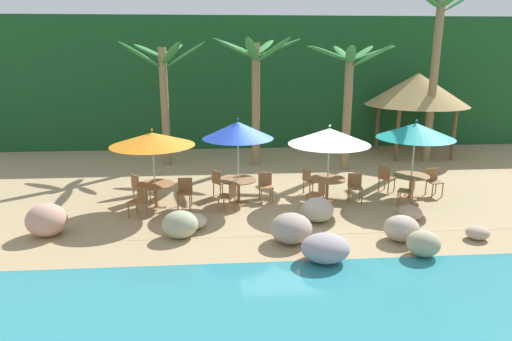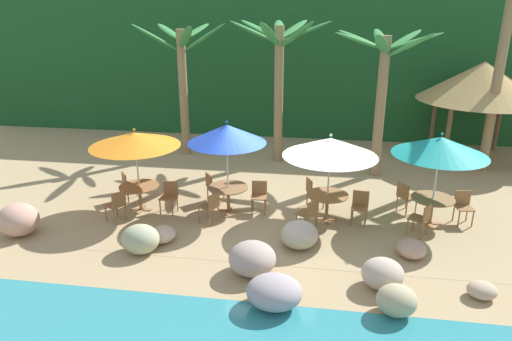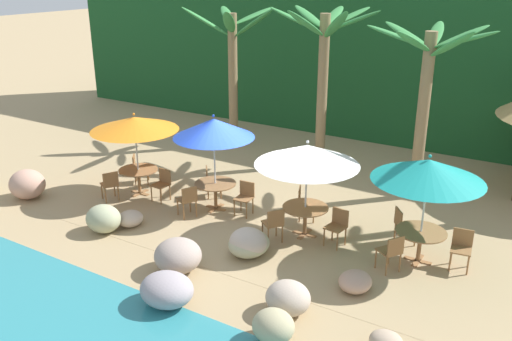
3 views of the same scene
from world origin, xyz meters
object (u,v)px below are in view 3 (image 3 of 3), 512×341
dining_table_blue (215,187)px  chair_blue_left (188,199)px  chair_blue_inland (211,179)px  dining_table_white (305,212)px  chair_white_inland (304,201)px  palm_tree_third (427,77)px  chair_orange_left (110,184)px  umbrella_orange (134,124)px  dining_table_orange (139,174)px  chair_white_left (274,223)px  umbrella_blue (214,128)px  chair_teal_left (392,251)px  dining_table_teal (421,236)px  chair_teal_inland (402,223)px  chair_orange_seaward (163,182)px  palm_tree_nearest (233,54)px  umbrella_teal (428,170)px  chair_orange_inland (138,167)px  palm_tree_second (324,55)px  chair_blue_seaward (245,196)px  chair_white_seaward (337,224)px  chair_teal_seaward (462,246)px  umbrella_white (307,155)px

dining_table_blue → chair_blue_left: (-0.29, -0.80, -0.10)m
chair_blue_inland → dining_table_white: 3.39m
chair_white_inland → palm_tree_third: bearing=56.5°
dining_table_blue → dining_table_white: 2.72m
chair_orange_left → dining_table_blue: 2.98m
umbrella_orange → dining_table_orange: size_ratio=2.20×
chair_blue_left → chair_white_left: bearing=-1.1°
umbrella_blue → dining_table_orange: bearing=-173.3°
chair_blue_inland → chair_teal_left: same height
dining_table_orange → dining_table_white: size_ratio=1.00×
dining_table_teal → chair_teal_inland: 0.86m
umbrella_blue → chair_blue_left: (-0.29, -0.80, -1.73)m
chair_orange_seaward → chair_white_left: (3.87, -0.59, 0.00)m
dining_table_blue → palm_tree_nearest: (-2.68, 4.96, 2.65)m
chair_blue_left → umbrella_teal: umbrella_teal is taller
chair_orange_left → chair_blue_left: bearing=6.4°
chair_orange_inland → dining_table_teal: size_ratio=0.79×
chair_orange_left → umbrella_blue: (2.77, 1.08, 1.73)m
chair_white_inland → palm_tree_second: palm_tree_second is taller
chair_teal_inland → palm_tree_nearest: size_ratio=0.18×
chair_blue_seaward → umbrella_orange: bearing=-172.5°
chair_blue_seaward → chair_white_seaward: size_ratio=1.00×
chair_white_seaward → chair_teal_inland: (1.27, 0.83, 0.00)m
chair_teal_inland → chair_teal_left: size_ratio=1.00×
chair_blue_left → chair_white_inland: bearing=28.9°
chair_teal_left → palm_tree_second: size_ratio=0.17×
chair_blue_inland → chair_white_seaward: bearing=-10.5°
chair_orange_seaward → chair_orange_left: bearing=-145.2°
dining_table_blue → umbrella_teal: 5.63m
chair_blue_seaward → chair_blue_left: (-1.13, -0.95, 0.00)m
chair_blue_left → palm_tree_nearest: bearing=112.5°
umbrella_orange → chair_orange_inland: bearing=134.1°
chair_teal_seaward → chair_teal_inland: (-1.41, 0.42, 0.00)m
chair_orange_inland → chair_teal_left: size_ratio=1.00×
dining_table_orange → palm_tree_third: 8.29m
dining_table_orange → chair_blue_seaward: bearing=7.5°
chair_orange_seaward → chair_blue_inland: 1.34m
palm_tree_nearest → dining_table_orange: bearing=-87.5°
umbrella_white → chair_white_inland: 1.76m
dining_table_white → palm_tree_nearest: 7.87m
chair_white_left → palm_tree_nearest: (-4.95, 5.81, 2.75)m
dining_table_orange → chair_orange_seaward: size_ratio=1.26×
chair_white_inland → chair_white_seaward: bearing=-31.8°
umbrella_blue → dining_table_blue: 1.63m
chair_orange_inland → umbrella_teal: bearing=-1.9°
chair_blue_seaward → chair_teal_left: bearing=-11.7°
dining_table_blue → chair_teal_left: bearing=-8.1°
umbrella_teal → palm_tree_nearest: bearing=148.7°
chair_white_left → chair_teal_left: same height
chair_blue_seaward → chair_teal_seaward: bearing=1.1°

